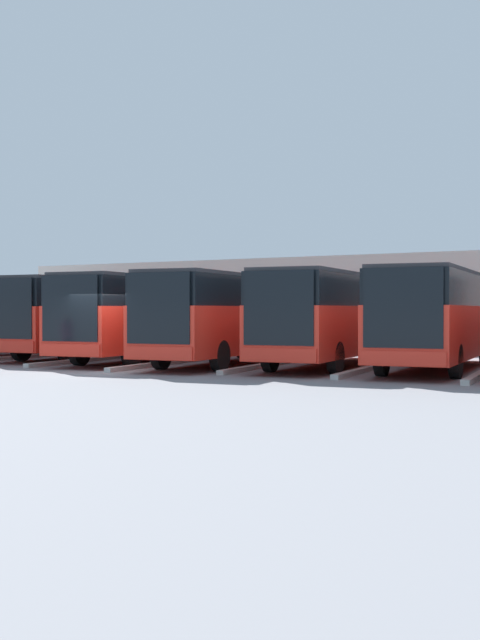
# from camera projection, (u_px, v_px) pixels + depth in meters

# --- Properties ---
(ground_plane) EXTENTS (600.00, 600.00, 0.00)m
(ground_plane) POSITION_uv_depth(u_px,v_px,m) (108.00, 371.00, 25.94)
(ground_plane) COLOR gray
(bus_1) EXTENTS (3.58, 11.20, 3.25)m
(bus_1) POSITION_uv_depth(u_px,v_px,m) (438.00, 315.00, 26.55)
(bus_1) COLOR red
(bus_1) RESTS_ON ground_plane
(curb_divider_1) EXTENTS (1.02, 7.59, 0.15)m
(curb_divider_1) POSITION_uv_depth(u_px,v_px,m) (369.00, 368.00, 26.06)
(curb_divider_1) COLOR #B2B2AD
(curb_divider_1) RESTS_ON ground_plane
(bus_2) EXTENTS (3.58, 11.20, 3.25)m
(bus_2) POSITION_uv_depth(u_px,v_px,m) (334.00, 315.00, 28.19)
(bus_2) COLOR red
(bus_2) RESTS_ON ground_plane
(curb_divider_2) EXTENTS (1.02, 7.59, 0.15)m
(curb_divider_2) POSITION_uv_depth(u_px,v_px,m) (267.00, 365.00, 27.70)
(curb_divider_2) COLOR #B2B2AD
(curb_divider_2) RESTS_ON ground_plane
(bus_3) EXTENTS (3.58, 11.20, 3.25)m
(bus_3) POSITION_uv_depth(u_px,v_px,m) (232.00, 315.00, 29.26)
(bus_3) COLOR red
(bus_3) RESTS_ON ground_plane
(curb_divider_3) EXTENTS (1.02, 7.59, 0.15)m
(curb_divider_3) POSITION_uv_depth(u_px,v_px,m) (166.00, 363.00, 28.77)
(curb_divider_3) COLOR #B2B2AD
(curb_divider_3) RESTS_ON ground_plane
(bus_4) EXTENTS (3.58, 11.20, 3.25)m
(bus_4) POSITION_uv_depth(u_px,v_px,m) (154.00, 314.00, 31.20)
(bus_4) COLOR red
(bus_4) RESTS_ON ground_plane
(curb_divider_4) EXTENTS (1.02, 7.59, 0.15)m
(curb_divider_4) POSITION_uv_depth(u_px,v_px,m) (90.00, 360.00, 30.71)
(curb_divider_4) COLOR #B2B2AD
(curb_divider_4) RESTS_ON ground_plane
(bus_5) EXTENTS (3.58, 11.20, 3.25)m
(bus_5) POSITION_uv_depth(u_px,v_px,m) (94.00, 314.00, 33.72)
(bus_5) COLOR red
(bus_5) RESTS_ON ground_plane
(curb_divider_5) EXTENTS (1.02, 7.59, 0.15)m
(curb_divider_5) POSITION_uv_depth(u_px,v_px,m) (35.00, 356.00, 33.23)
(curb_divider_5) COLOR #B2B2AD
(curb_divider_5) RESTS_ON ground_plane
(bus_6) EXTENTS (3.58, 11.20, 3.25)m
(bus_6) POSITION_uv_depth(u_px,v_px,m) (16.00, 314.00, 34.76)
(bus_6) COLOR red
(bus_6) RESTS_ON ground_plane
(station_building) EXTENTS (36.22, 12.84, 4.65)m
(station_building) POSITION_uv_depth(u_px,v_px,m) (349.00, 303.00, 43.92)
(station_building) COLOR beige
(station_building) RESTS_ON ground_plane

